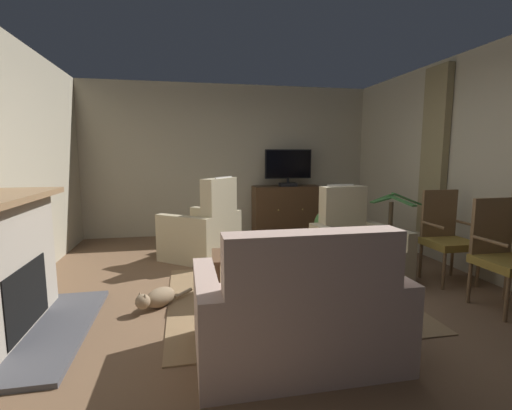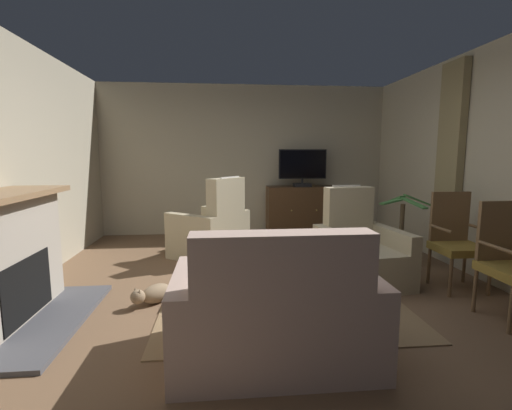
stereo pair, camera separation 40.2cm
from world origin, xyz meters
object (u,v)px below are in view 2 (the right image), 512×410
at_px(tv_cabinet, 301,212).
at_px(folded_newspaper, 240,252).
at_px(tv_remote, 236,254).
at_px(side_chair_nearest_door, 512,260).
at_px(fireplace, 1,264).
at_px(sofa_floral, 275,317).
at_px(potted_plant_tall_palm_by_window, 340,229).
at_px(side_chair_mid_row, 456,239).
at_px(cat, 154,294).
at_px(armchair_angled_to_table, 212,232).
at_px(potted_plant_on_hearth_side, 401,246).
at_px(television, 302,167).
at_px(armchair_by_fireplace, 360,253).
at_px(coffee_table, 251,259).

bearing_deg(tv_cabinet, folded_newspaper, -114.89).
height_order(tv_remote, side_chair_nearest_door, side_chair_nearest_door).
height_order(fireplace, sofa_floral, fireplace).
bearing_deg(potted_plant_tall_palm_by_window, folded_newspaper, -138.60).
bearing_deg(tv_cabinet, side_chair_mid_row, -68.04).
bearing_deg(potted_plant_tall_palm_by_window, cat, -147.21).
xyz_separation_m(side_chair_nearest_door, side_chair_mid_row, (0.00, 0.76, 0.00)).
xyz_separation_m(armchair_angled_to_table, side_chair_nearest_door, (2.67, -2.24, 0.18)).
relative_size(tv_remote, potted_plant_on_hearth_side, 0.18).
height_order(sofa_floral, armchair_angled_to_table, armchair_angled_to_table).
distance_m(tv_cabinet, side_chair_mid_row, 2.94).
relative_size(tv_cabinet, side_chair_mid_row, 1.18).
height_order(television, armchair_by_fireplace, television).
xyz_separation_m(armchair_angled_to_table, potted_plant_tall_palm_by_window, (1.86, -0.08, 0.03)).
height_order(tv_cabinet, cat, tv_cabinet).
relative_size(coffee_table, potted_plant_tall_palm_by_window, 1.37).
xyz_separation_m(side_chair_nearest_door, potted_plant_tall_palm_by_window, (-0.82, 2.16, -0.15)).
relative_size(television, cat, 1.60).
height_order(folded_newspaper, armchair_by_fireplace, armchair_by_fireplace).
bearing_deg(cat, side_chair_nearest_door, -10.98).
bearing_deg(armchair_by_fireplace, armchair_angled_to_table, 145.28).
height_order(fireplace, cat, fireplace).
xyz_separation_m(fireplace, potted_plant_on_hearth_side, (4.21, 1.36, -0.30)).
bearing_deg(potted_plant_tall_palm_by_window, sofa_floral, -117.28).
height_order(tv_cabinet, tv_remote, tv_cabinet).
xyz_separation_m(tv_cabinet, potted_plant_on_hearth_side, (0.94, -1.85, -0.18)).
height_order(coffee_table, tv_remote, tv_remote).
xyz_separation_m(television, tv_remote, (-1.29, -2.74, -0.79)).
relative_size(sofa_floral, potted_plant_tall_palm_by_window, 2.12).
relative_size(tv_cabinet, side_chair_nearest_door, 1.19).
height_order(coffee_table, potted_plant_on_hearth_side, potted_plant_on_hearth_side).
height_order(armchair_angled_to_table, potted_plant_on_hearth_side, armchair_angled_to_table).
height_order(side_chair_mid_row, cat, side_chair_mid_row).
distance_m(armchair_angled_to_table, side_chair_mid_row, 3.06).
bearing_deg(fireplace, side_chair_nearest_door, -3.66).
relative_size(fireplace, tv_remote, 9.29).
relative_size(potted_plant_tall_palm_by_window, cat, 1.27).
bearing_deg(coffee_table, fireplace, -167.31).
bearing_deg(armchair_by_fireplace, folded_newspaper, -170.22).
bearing_deg(coffee_table, tv_cabinet, 67.49).
bearing_deg(cat, folded_newspaper, 12.70).
bearing_deg(potted_plant_on_hearth_side, tv_cabinet, 116.85).
height_order(fireplace, folded_newspaper, fireplace).
relative_size(tv_remote, folded_newspaper, 0.57).
relative_size(television, sofa_floral, 0.60).
bearing_deg(armchair_by_fireplace, side_chair_nearest_door, -47.73).
height_order(sofa_floral, potted_plant_on_hearth_side, sofa_floral).
relative_size(coffee_table, armchair_angled_to_table, 0.75).
height_order(television, sofa_floral, television).
xyz_separation_m(sofa_floral, potted_plant_on_hearth_side, (2.01, 2.10, -0.08)).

